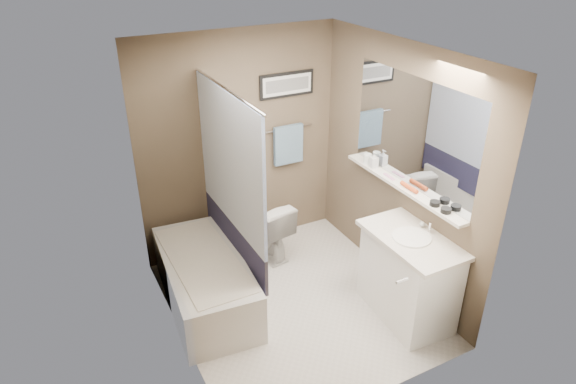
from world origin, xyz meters
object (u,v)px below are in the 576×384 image
vanity (408,278)px  hair_brush_front (409,187)px  bathtub (205,281)px  toilet (266,228)px  glass_jar (367,159)px  soap_bottle (374,160)px  candle_bowl_near (446,210)px  candle_bowl_far (435,203)px

vanity → hair_brush_front: hair_brush_front is taller
hair_brush_front → bathtub: bearing=159.5°
toilet → glass_jar: bearing=142.6°
toilet → hair_brush_front: hair_brush_front is taller
vanity → soap_bottle: (0.19, 0.88, 0.80)m
glass_jar → soap_bottle: size_ratio=0.62×
candle_bowl_near → toilet: bearing=119.5°
toilet → candle_bowl_far: candle_bowl_far is taller
toilet → candle_bowl_far: bearing=112.5°
candle_bowl_far → glass_jar: bearing=90.0°
candle_bowl_far → hair_brush_front: bearing=90.0°
candle_bowl_far → soap_bottle: 0.89m
candle_bowl_far → soap_bottle: (0.00, 0.89, 0.06)m
vanity → glass_jar: (0.19, 0.98, 0.77)m
bathtub → candle_bowl_near: 2.30m
toilet → candle_bowl_near: candle_bowl_near is taller
candle_bowl_far → glass_jar: 0.99m
candle_bowl_near → candle_bowl_far: (0.00, 0.14, 0.00)m
vanity → candle_bowl_far: bearing=1.1°
soap_bottle → hair_brush_front: bearing=-90.0°
vanity → candle_bowl_far: candle_bowl_far is taller
candle_bowl_near → soap_bottle: (0.00, 1.02, 0.06)m
candle_bowl_far → soap_bottle: soap_bottle is taller
bathtub → soap_bottle: bearing=1.1°
candle_bowl_far → hair_brush_front: size_ratio=0.41×
hair_brush_front → vanity: bearing=-119.2°
bathtub → glass_jar: bearing=4.4°
vanity → hair_brush_front: size_ratio=4.09×
candle_bowl_far → hair_brush_front: hair_brush_front is taller
vanity → hair_brush_front: bearing=64.8°
candle_bowl_near → glass_jar: (0.00, 1.13, 0.03)m
soap_bottle → toilet: bearing=146.9°
candle_bowl_near → hair_brush_front: hair_brush_front is taller
glass_jar → bathtub: bearing=179.5°
toilet → vanity: size_ratio=0.75×
vanity → glass_jar: glass_jar is taller
candle_bowl_far → vanity: bearing=177.1°
candle_bowl_near → bathtub: bearing=147.3°
hair_brush_front → candle_bowl_far: bearing=-90.0°
hair_brush_front → soap_bottle: 0.55m
candle_bowl_near → soap_bottle: soap_bottle is taller
glass_jar → soap_bottle: 0.11m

